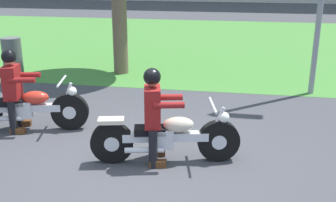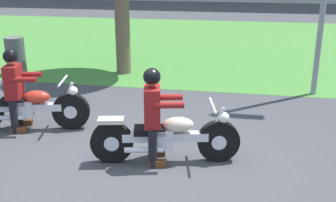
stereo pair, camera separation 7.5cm
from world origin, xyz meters
name	(u,v)px [view 1 (the left image)]	position (x,y,z in m)	size (l,w,h in m)	color
ground	(142,163)	(0.00, 0.00, 0.00)	(120.00, 120.00, 0.00)	#424247
grass_verge	(204,42)	(0.00, 9.63, 0.00)	(60.00, 12.00, 0.01)	#478438
motorcycle_lead	(166,137)	(0.33, 0.12, 0.38)	(2.10, 0.77, 0.86)	black
rider_lead	(154,109)	(0.16, 0.09, 0.81)	(0.61, 0.54, 1.38)	black
motorcycle_follow	(26,108)	(-2.22, 0.88, 0.39)	(2.08, 0.76, 0.88)	black
rider_follow	(13,84)	(-2.38, 0.85, 0.81)	(0.61, 0.54, 1.40)	black
trash_can	(12,56)	(-4.40, 4.28, 0.47)	(0.49, 0.49, 0.94)	#595E5B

